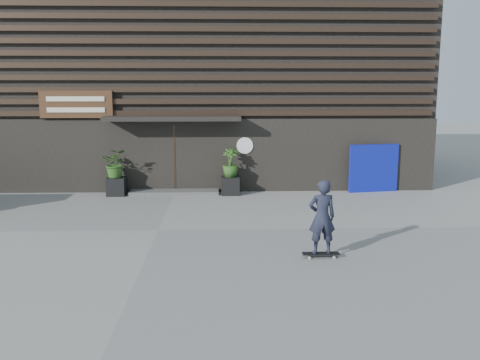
{
  "coord_description": "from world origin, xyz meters",
  "views": [
    {
      "loc": [
        1.62,
        -12.74,
        3.53
      ],
      "look_at": [
        2.1,
        0.97,
        1.1
      ],
      "focal_mm": 38.88,
      "sensor_mm": 36.0,
      "label": 1
    }
  ],
  "objects_px": {
    "planter_pot_left": "(117,186)",
    "skateboarder": "(322,217)",
    "planter_pot_right": "(230,186)",
    "blue_tarp": "(374,168)"
  },
  "relations": [
    {
      "from": "planter_pot_right",
      "to": "blue_tarp",
      "type": "xyz_separation_m",
      "value": [
        4.92,
        0.3,
        0.52
      ]
    },
    {
      "from": "planter_pot_left",
      "to": "skateboarder",
      "type": "distance_m",
      "value": 8.73
    },
    {
      "from": "planter_pot_left",
      "to": "planter_pot_right",
      "type": "distance_m",
      "value": 3.8
    },
    {
      "from": "planter_pot_left",
      "to": "skateboarder",
      "type": "relative_size",
      "value": 0.36
    },
    {
      "from": "blue_tarp",
      "to": "skateboarder",
      "type": "bearing_deg",
      "value": -123.52
    },
    {
      "from": "skateboarder",
      "to": "blue_tarp",
      "type": "bearing_deg",
      "value": 65.87
    },
    {
      "from": "blue_tarp",
      "to": "skateboarder",
      "type": "distance_m",
      "value": 7.64
    },
    {
      "from": "planter_pot_right",
      "to": "skateboarder",
      "type": "height_order",
      "value": "skateboarder"
    },
    {
      "from": "planter_pot_left",
      "to": "skateboarder",
      "type": "height_order",
      "value": "skateboarder"
    },
    {
      "from": "planter_pot_left",
      "to": "planter_pot_right",
      "type": "relative_size",
      "value": 1.0
    }
  ]
}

